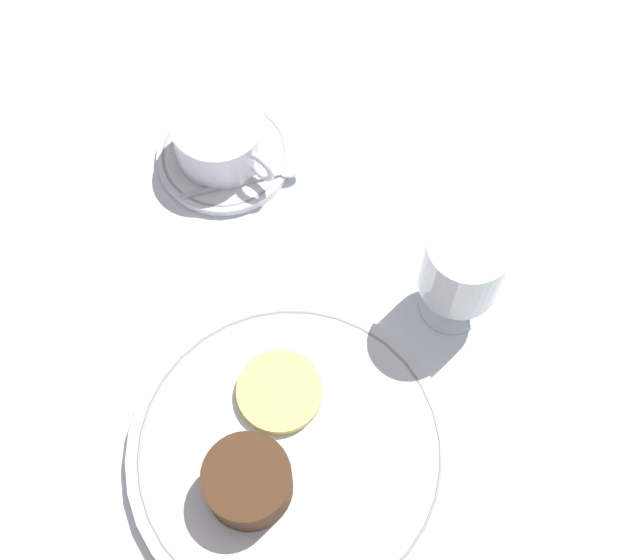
{
  "coord_description": "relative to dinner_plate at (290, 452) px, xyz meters",
  "views": [
    {
      "loc": [
        0.13,
        -0.18,
        0.76
      ],
      "look_at": [
        -0.1,
        0.08,
        0.04
      ],
      "focal_mm": 50.0,
      "sensor_mm": 36.0,
      "label": 1
    }
  ],
  "objects": [
    {
      "name": "saucer",
      "position": [
        -0.25,
        0.18,
        -0.0
      ],
      "size": [
        0.14,
        0.14,
        0.01
      ],
      "color": "white",
      "rests_on": "ground_plane"
    },
    {
      "name": "dessert_cake",
      "position": [
        -0.0,
        -0.05,
        0.03
      ],
      "size": [
        0.07,
        0.07,
        0.04
      ],
      "color": "#4C2D19",
      "rests_on": "dinner_plate"
    },
    {
      "name": "spoon",
      "position": [
        -0.21,
        0.18,
        0.0
      ],
      "size": [
        0.08,
        0.11,
        0.0
      ],
      "color": "silver",
      "rests_on": "saucer"
    },
    {
      "name": "coffee_cup",
      "position": [
        -0.25,
        0.18,
        0.03
      ],
      "size": [
        0.12,
        0.09,
        0.05
      ],
      "color": "white",
      "rests_on": "saucer"
    },
    {
      "name": "wine_glass",
      "position": [
        0.02,
        0.2,
        0.07
      ],
      "size": [
        0.07,
        0.07,
        0.12
      ],
      "color": "silver",
      "rests_on": "ground_plane"
    },
    {
      "name": "pineapple_slice",
      "position": [
        -0.04,
        0.03,
        0.01
      ],
      "size": [
        0.08,
        0.08,
        0.01
      ],
      "color": "#EFE075",
      "rests_on": "dinner_plate"
    },
    {
      "name": "dinner_plate",
      "position": [
        0.0,
        0.0,
        0.0
      ],
      "size": [
        0.28,
        0.28,
        0.01
      ],
      "color": "white",
      "rests_on": "ground_plane"
    },
    {
      "name": "ground_plane",
      "position": [
        0.02,
        0.05,
        -0.01
      ],
      "size": [
        3.0,
        3.0,
        0.0
      ],
      "primitive_type": "plane",
      "color": "white"
    }
  ]
}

